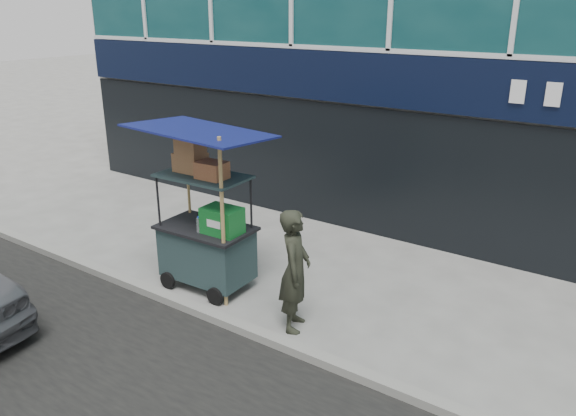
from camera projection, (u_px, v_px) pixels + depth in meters
The scene contains 4 objects.
ground at pixel (251, 325), 7.69m from camera, with size 80.00×80.00×0.00m, color slate.
curb at pixel (242, 328), 7.52m from camera, with size 80.00×0.18×0.12m, color gray.
vendor_cart at pixel (207, 233), 8.46m from camera, with size 1.95×1.41×2.56m.
vendor_man at pixel (295, 270), 7.37m from camera, with size 0.62×0.41×1.69m, color black.
Camera 1 is at (4.23, -5.20, 4.13)m, focal length 35.00 mm.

